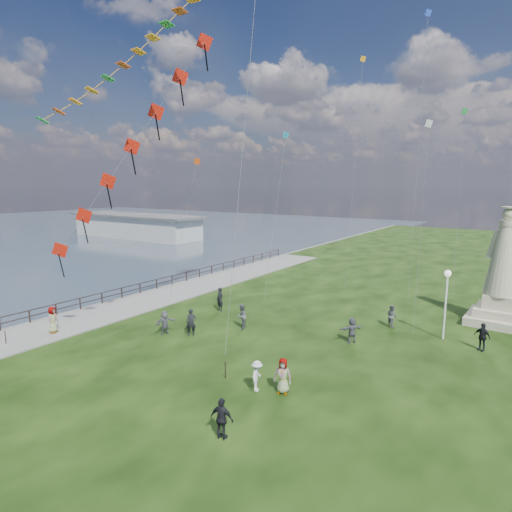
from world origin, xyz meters
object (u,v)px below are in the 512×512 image
Objects in this scene: person_0 at (191,322)px; person_1 at (242,316)px; pier_pavilion at (136,226)px; lamppost at (447,290)px; person_10 at (53,321)px; person_11 at (352,330)px; person_9 at (482,337)px; person_3 at (222,419)px; person_5 at (165,323)px; person_7 at (392,316)px; person_2 at (257,376)px; person_6 at (220,299)px; statue at (503,281)px; person_4 at (283,376)px.

person_1 is at bearing 17.58° from person_0.
pier_pavilion is 66.25m from lamppost.
pier_pavilion is 56.06m from person_10.
person_9 is at bearing 152.33° from person_11.
person_10 is (39.04, -40.23, -0.95)m from pier_pavilion.
person_3 is 1.04× the size of person_5.
pier_pavilion is 19.19× the size of person_7.
lamppost reaches higher than person_1.
person_2 is 0.89× the size of person_3.
person_0 is 5.69m from person_6.
person_9 reaches higher than person_2.
person_0 is at bearing -148.23° from lamppost.
statue is 19.16m from person_4.
statue is 6.18m from lamppost.
person_5 is 7.40m from person_10.
person_4 is at bearing -88.70° from person_5.
pier_pavilion is 17.47× the size of person_4.
statue reaches higher than person_4.
person_4 is 10.82m from person_5.
person_5 is (-9.38, 3.07, 0.05)m from person_2.
person_4 is 12.54m from person_7.
pier_pavilion reaches higher than person_2.
statue is 5.15× the size of person_5.
lamppost is 13.32m from person_1.
person_9 is 1.04× the size of person_11.
person_10 is at bearing 73.75° from person_7.
person_2 is at bearing -113.78° from statue.
person_5 is (-15.38, -9.33, -2.44)m from lamppost.
person_9 is (-0.40, -6.26, -2.28)m from statue.
pier_pavilion is at bearing 35.17° from person_2.
person_9 is (5.73, -1.25, 0.06)m from person_7.
person_10 is at bearing -107.48° from person_6.
person_3 is 17.29m from person_9.
lamppost is 16.37m from person_0.
person_6 is at bearing 17.90° from person_5.
person_7 is at bearing -30.19° from person_2.
person_0 is at bearing -58.23° from person_1.
person_5 is (-1.61, -0.80, -0.08)m from person_0.
statue is 23.52m from person_5.
statue reaches higher than person_10.
person_2 is (-6.00, -12.40, -2.50)m from lamppost.
person_6 is at bearing -152.57° from statue.
person_6 is at bearing -168.57° from lamppost.
person_1 is at bearing -38.51° from person_11.
person_4 is at bearing -99.40° from person_3.
person_3 is 17.05m from person_6.
person_7 is at bearing -24.67° from pier_pavilion.
pier_pavilion reaches higher than person_11.
person_3 is at bearing 36.53° from person_11.
lamppost reaches higher than person_2.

